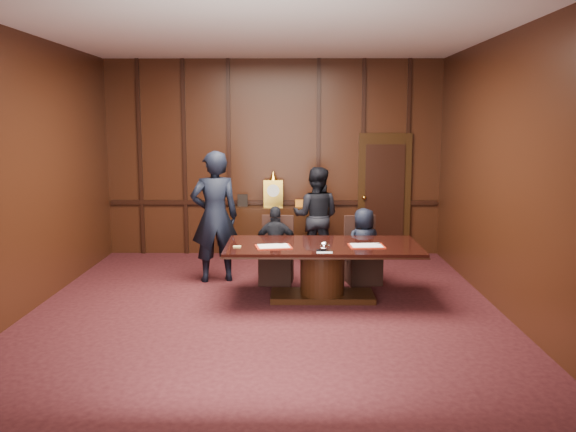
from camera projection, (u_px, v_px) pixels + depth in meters
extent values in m
plane|color=black|center=(266.00, 312.00, 7.77)|extent=(7.00, 7.00, 0.00)
plane|color=silver|center=(264.00, 28.00, 7.23)|extent=(7.00, 7.00, 0.00)
cube|color=black|center=(274.00, 158.00, 10.96)|extent=(6.00, 0.04, 3.50)
cube|color=black|center=(240.00, 220.00, 4.04)|extent=(6.00, 0.04, 3.50)
cube|color=black|center=(22.00, 175.00, 7.52)|extent=(0.04, 7.00, 3.50)
cube|color=black|center=(509.00, 175.00, 7.47)|extent=(0.04, 7.00, 3.50)
cube|color=black|center=(274.00, 202.00, 11.05)|extent=(5.90, 0.05, 0.08)
cube|color=black|center=(384.00, 194.00, 11.00)|extent=(0.95, 0.06, 2.20)
sphere|color=gold|center=(364.00, 198.00, 10.94)|extent=(0.08, 0.08, 0.08)
cube|color=black|center=(273.00, 232.00, 10.92)|extent=(1.60, 0.45, 0.90)
cube|color=black|center=(235.00, 254.00, 10.99)|extent=(0.12, 0.40, 0.06)
cube|color=black|center=(312.00, 254.00, 10.98)|extent=(0.12, 0.40, 0.06)
cube|color=gold|center=(273.00, 193.00, 10.81)|extent=(0.34, 0.18, 0.48)
cylinder|color=white|center=(273.00, 191.00, 10.71)|extent=(0.22, 0.03, 0.22)
cone|color=gold|center=(273.00, 175.00, 10.76)|extent=(0.14, 0.14, 0.16)
cube|color=black|center=(243.00, 200.00, 10.86)|extent=(0.18, 0.04, 0.22)
cube|color=orange|center=(301.00, 203.00, 10.86)|extent=(0.22, 0.12, 0.12)
cube|color=black|center=(322.00, 296.00, 8.32)|extent=(1.40, 0.60, 0.08)
cylinder|color=black|center=(322.00, 271.00, 8.27)|extent=(0.60, 0.60, 0.62)
cube|color=black|center=(323.00, 248.00, 8.22)|extent=(2.62, 1.32, 0.02)
cube|color=black|center=(323.00, 246.00, 8.22)|extent=(2.60, 1.30, 0.06)
cube|color=#B22410|center=(274.00, 247.00, 8.02)|extent=(0.51, 0.41, 0.01)
cube|color=white|center=(274.00, 246.00, 8.02)|extent=(0.44, 0.35, 0.01)
cube|color=#B22410|center=(367.00, 246.00, 8.07)|extent=(0.48, 0.36, 0.01)
cube|color=white|center=(367.00, 245.00, 8.07)|extent=(0.42, 0.30, 0.01)
cube|color=white|center=(324.00, 251.00, 7.77)|extent=(0.20, 0.14, 0.01)
ellipsoid|color=white|center=(324.00, 246.00, 7.76)|extent=(0.13, 0.13, 0.10)
cube|color=#D6BD68|center=(237.00, 247.00, 8.03)|extent=(0.10, 0.07, 0.01)
cube|color=black|center=(276.00, 268.00, 9.14)|extent=(0.52, 0.52, 0.46)
cube|color=black|center=(278.00, 233.00, 9.27)|extent=(0.48, 0.10, 0.55)
cylinder|color=black|center=(262.00, 278.00, 8.96)|extent=(0.04, 0.04, 0.23)
cylinder|color=black|center=(290.00, 272.00, 9.35)|extent=(0.04, 0.04, 0.23)
cube|color=black|center=(363.00, 268.00, 9.13)|extent=(0.56, 0.56, 0.46)
cube|color=black|center=(360.00, 233.00, 9.26)|extent=(0.48, 0.14, 0.55)
cylinder|color=black|center=(351.00, 279.00, 8.95)|extent=(0.04, 0.04, 0.23)
cylinder|color=black|center=(374.00, 272.00, 9.34)|extent=(0.04, 0.04, 0.23)
imported|color=black|center=(276.00, 245.00, 9.03)|extent=(0.69, 0.31, 1.17)
imported|color=black|center=(364.00, 246.00, 9.03)|extent=(0.64, 0.51, 1.14)
imported|color=black|center=(215.00, 217.00, 9.14)|extent=(0.82, 0.65, 1.97)
imported|color=black|center=(316.00, 216.00, 10.20)|extent=(0.92, 0.79, 1.66)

